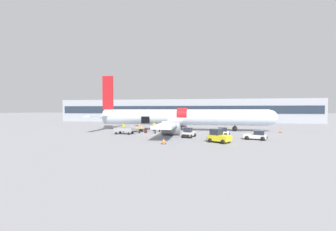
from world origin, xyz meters
TOP-DOWN VIEW (x-y plane):
  - ground_plane at (0.00, 0.00)m, footprint 500.00×500.00m
  - terminal_strip at (0.00, 38.49)m, footprint 87.16×9.72m
  - airplane at (1.92, 7.21)m, footprint 36.34×31.82m
  - baggage_tug_lead at (8.43, -7.50)m, footprint 3.13×2.83m
  - baggage_tug_mid at (13.75, -4.32)m, footprint 3.25×2.32m
  - baggage_tug_rear at (4.40, -3.30)m, footprint 2.16×2.89m
  - baggage_tug_spare at (9.27, -0.60)m, footprint 3.22×2.10m
  - baggage_cart_loading at (-5.72, 3.32)m, footprint 3.53×2.73m
  - baggage_cart_queued at (-6.69, -0.73)m, footprint 4.21×2.16m
  - ground_crew_loader_a at (-8.65, 3.74)m, footprint 0.56×0.56m
  - ground_crew_loader_b at (-2.89, 5.17)m, footprint 0.49×0.65m
  - ground_crew_driver at (-4.54, 0.88)m, footprint 0.47×0.53m
  - ground_crew_supervisor at (-7.90, 1.90)m, footprint 0.48×0.63m
  - ground_crew_helper at (-1.69, 0.86)m, footprint 0.59×0.43m
  - ground_crew_marshal at (-1.44, 3.52)m, footprint 0.54×0.40m
  - suitcase_on_tarmac_upright at (-3.54, 1.32)m, footprint 0.53×0.40m
  - safety_cone_nose at (20.45, 5.61)m, footprint 0.50×0.50m
  - safety_cone_engine_left at (1.73, -9.71)m, footprint 0.64×0.64m

SIDE VIEW (x-z plane):
  - ground_plane at x=0.00m, z-range 0.00..0.00m
  - safety_cone_engine_left at x=1.73m, z-range -0.02..0.67m
  - safety_cone_nose at x=20.45m, z-range -0.02..0.72m
  - suitcase_on_tarmac_upright at x=-3.54m, z-range -0.06..0.81m
  - baggage_tug_mid at x=13.75m, z-range -0.08..1.22m
  - baggage_tug_spare at x=9.27m, z-range -0.09..1.25m
  - baggage_cart_queued at x=-6.69m, z-range 0.03..1.13m
  - baggage_cart_loading at x=-5.72m, z-range 0.01..1.21m
  - baggage_tug_rear at x=4.40m, z-range -0.12..1.38m
  - baggage_tug_lead at x=8.43m, z-range -0.13..1.59m
  - ground_crew_marshal at x=-1.44m, z-range 0.04..1.58m
  - ground_crew_driver at x=-4.54m, z-range 0.04..1.61m
  - ground_crew_helper at x=-1.69m, z-range 0.04..1.73m
  - ground_crew_loader_a at x=-8.65m, z-range 0.05..1.82m
  - ground_crew_supervisor at x=-7.90m, z-range 0.05..1.84m
  - ground_crew_loader_b at x=-2.89m, z-range 0.05..1.91m
  - airplane at x=1.92m, z-range -3.11..8.23m
  - terminal_strip at x=0.00m, z-range 0.00..7.68m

